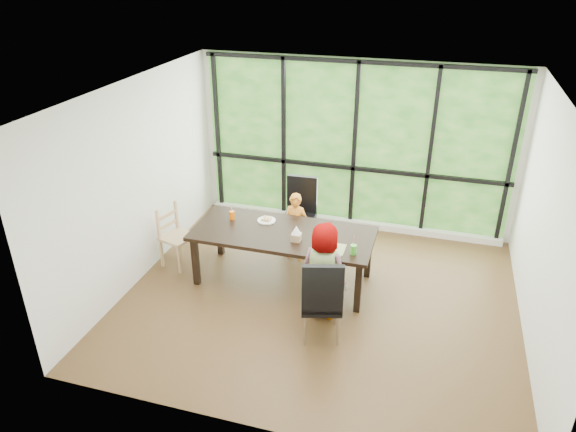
# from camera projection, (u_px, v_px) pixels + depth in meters

# --- Properties ---
(ground) EXTENTS (5.00, 5.00, 0.00)m
(ground) POSITION_uv_depth(u_px,v_px,m) (320.00, 297.00, 7.00)
(ground) COLOR black
(ground) RESTS_ON ground
(back_wall) EXTENTS (5.00, 0.00, 5.00)m
(back_wall) POSITION_uv_depth(u_px,v_px,m) (355.00, 146.00, 8.32)
(back_wall) COLOR silver
(back_wall) RESTS_ON ground
(foliage_backdrop) EXTENTS (4.80, 0.02, 2.65)m
(foliage_backdrop) POSITION_uv_depth(u_px,v_px,m) (355.00, 146.00, 8.31)
(foliage_backdrop) COLOR #1A4E16
(foliage_backdrop) RESTS_ON back_wall
(window_mullions) EXTENTS (4.80, 0.06, 2.65)m
(window_mullions) POSITION_uv_depth(u_px,v_px,m) (354.00, 147.00, 8.27)
(window_mullions) COLOR black
(window_mullions) RESTS_ON back_wall
(window_sill) EXTENTS (4.80, 0.12, 0.10)m
(window_sill) POSITION_uv_depth(u_px,v_px,m) (349.00, 222.00, 8.82)
(window_sill) COLOR silver
(window_sill) RESTS_ON ground
(dining_table) EXTENTS (2.43, 1.10, 0.75)m
(dining_table) POSITION_uv_depth(u_px,v_px,m) (283.00, 256.00, 7.21)
(dining_table) COLOR black
(dining_table) RESTS_ON ground
(chair_window_leather) EXTENTS (0.48, 0.48, 1.08)m
(chair_window_leather) POSITION_uv_depth(u_px,v_px,m) (299.00, 214.00, 7.99)
(chair_window_leather) COLOR black
(chair_window_leather) RESTS_ON ground
(chair_interior_leather) EXTENTS (0.57, 0.57, 1.08)m
(chair_interior_leather) POSITION_uv_depth(u_px,v_px,m) (321.00, 297.00, 6.08)
(chair_interior_leather) COLOR black
(chair_interior_leather) RESTS_ON ground
(chair_end_beech) EXTENTS (0.50, 0.52, 0.90)m
(chair_end_beech) POSITION_uv_depth(u_px,v_px,m) (178.00, 237.00, 7.54)
(chair_end_beech) COLOR tan
(chair_end_beech) RESTS_ON ground
(child_toddler) EXTENTS (0.40, 0.29, 1.02)m
(child_toddler) POSITION_uv_depth(u_px,v_px,m) (295.00, 227.00, 7.68)
(child_toddler) COLOR orange
(child_toddler) RESTS_ON ground
(child_older) EXTENTS (0.69, 0.54, 1.25)m
(child_older) POSITION_uv_depth(u_px,v_px,m) (325.00, 271.00, 6.42)
(child_older) COLOR slate
(child_older) RESTS_ON ground
(placemat) EXTENTS (0.40, 0.29, 0.01)m
(placemat) POSITION_uv_depth(u_px,v_px,m) (329.00, 248.00, 6.66)
(placemat) COLOR tan
(placemat) RESTS_ON dining_table
(plate_far) EXTENTS (0.25, 0.25, 0.02)m
(plate_far) POSITION_uv_depth(u_px,v_px,m) (267.00, 220.00, 7.33)
(plate_far) COLOR white
(plate_far) RESTS_ON dining_table
(plate_near) EXTENTS (0.22, 0.22, 0.01)m
(plate_near) POSITION_uv_depth(u_px,v_px,m) (327.00, 246.00, 6.69)
(plate_near) COLOR white
(plate_near) RESTS_ON dining_table
(orange_cup) EXTENTS (0.07, 0.07, 0.12)m
(orange_cup) POSITION_uv_depth(u_px,v_px,m) (232.00, 215.00, 7.36)
(orange_cup) COLOR #FF6705
(orange_cup) RESTS_ON dining_table
(green_cup) EXTENTS (0.08, 0.08, 0.12)m
(green_cup) POSITION_uv_depth(u_px,v_px,m) (353.00, 250.00, 6.50)
(green_cup) COLOR green
(green_cup) RESTS_ON dining_table
(tissue_box) EXTENTS (0.12, 0.12, 0.10)m
(tissue_box) POSITION_uv_depth(u_px,v_px,m) (296.00, 237.00, 6.81)
(tissue_box) COLOR tan
(tissue_box) RESTS_ON dining_table
(crepe_rolls_far) EXTENTS (0.15, 0.12, 0.04)m
(crepe_rolls_far) POSITION_uv_depth(u_px,v_px,m) (266.00, 219.00, 7.31)
(crepe_rolls_far) COLOR tan
(crepe_rolls_far) RESTS_ON plate_far
(crepe_rolls_near) EXTENTS (0.05, 0.12, 0.04)m
(crepe_rolls_near) POSITION_uv_depth(u_px,v_px,m) (327.00, 244.00, 6.68)
(crepe_rolls_near) COLOR tan
(crepe_rolls_near) RESTS_ON plate_near
(straw_white) EXTENTS (0.01, 0.04, 0.20)m
(straw_white) POSITION_uv_depth(u_px,v_px,m) (232.00, 209.00, 7.31)
(straw_white) COLOR white
(straw_white) RESTS_ON orange_cup
(straw_pink) EXTENTS (0.01, 0.04, 0.20)m
(straw_pink) POSITION_uv_depth(u_px,v_px,m) (354.00, 242.00, 6.46)
(straw_pink) COLOR pink
(straw_pink) RESTS_ON green_cup
(tissue) EXTENTS (0.12, 0.12, 0.11)m
(tissue) POSITION_uv_depth(u_px,v_px,m) (296.00, 230.00, 6.76)
(tissue) COLOR white
(tissue) RESTS_ON tissue_box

